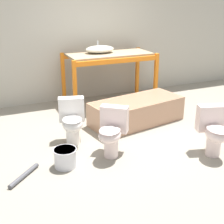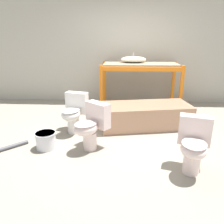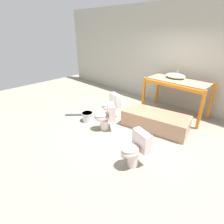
{
  "view_description": "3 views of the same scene",
  "coord_description": "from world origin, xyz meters",
  "px_view_note": "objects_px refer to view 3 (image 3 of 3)",
  "views": [
    {
      "loc": [
        -2.09,
        -4.44,
        2.21
      ],
      "look_at": [
        -0.39,
        -0.51,
        0.59
      ],
      "focal_mm": 50.0,
      "sensor_mm": 36.0,
      "label": 1
    },
    {
      "loc": [
        0.0,
        -3.76,
        1.63
      ],
      "look_at": [
        -0.17,
        -0.6,
        0.56
      ],
      "focal_mm": 35.0,
      "sensor_mm": 36.0,
      "label": 2
    },
    {
      "loc": [
        2.42,
        -3.49,
        2.44
      ],
      "look_at": [
        -0.4,
        -0.57,
        0.48
      ],
      "focal_mm": 28.0,
      "sensor_mm": 36.0,
      "label": 3
    }
  ],
  "objects_px": {
    "toilet_near": "(111,105)",
    "bucket_white": "(87,117)",
    "toilet_far": "(135,149)",
    "sink_basin": "(175,76)",
    "bathtub_main": "(155,120)",
    "toilet_extra": "(106,116)"
  },
  "relations": [
    {
      "from": "toilet_near",
      "to": "toilet_extra",
      "type": "relative_size",
      "value": 1.0
    },
    {
      "from": "toilet_extra",
      "to": "bathtub_main",
      "type": "bearing_deg",
      "value": 85.0
    },
    {
      "from": "toilet_far",
      "to": "toilet_extra",
      "type": "xyz_separation_m",
      "value": [
        -1.36,
        0.55,
        0.0
      ]
    },
    {
      "from": "sink_basin",
      "to": "bathtub_main",
      "type": "height_order",
      "value": "sink_basin"
    },
    {
      "from": "bucket_white",
      "to": "sink_basin",
      "type": "bearing_deg",
      "value": 58.35
    },
    {
      "from": "bathtub_main",
      "to": "toilet_near",
      "type": "bearing_deg",
      "value": -175.83
    },
    {
      "from": "sink_basin",
      "to": "toilet_far",
      "type": "distance_m",
      "value": 2.96
    },
    {
      "from": "toilet_far",
      "to": "bucket_white",
      "type": "xyz_separation_m",
      "value": [
        -2.07,
        0.5,
        -0.24
      ]
    },
    {
      "from": "sink_basin",
      "to": "bathtub_main",
      "type": "bearing_deg",
      "value": -80.86
    },
    {
      "from": "sink_basin",
      "to": "toilet_near",
      "type": "distance_m",
      "value": 2.11
    },
    {
      "from": "toilet_near",
      "to": "bucket_white",
      "type": "xyz_separation_m",
      "value": [
        -0.3,
        -0.66,
        -0.24
      ]
    },
    {
      "from": "bathtub_main",
      "to": "toilet_extra",
      "type": "xyz_separation_m",
      "value": [
        -0.9,
        -0.95,
        0.13
      ]
    },
    {
      "from": "toilet_near",
      "to": "toilet_far",
      "type": "bearing_deg",
      "value": -18.59
    },
    {
      "from": "toilet_near",
      "to": "toilet_far",
      "type": "relative_size",
      "value": 1.0
    },
    {
      "from": "bathtub_main",
      "to": "toilet_near",
      "type": "distance_m",
      "value": 1.36
    },
    {
      "from": "sink_basin",
      "to": "bathtub_main",
      "type": "relative_size",
      "value": 0.33
    },
    {
      "from": "bathtub_main",
      "to": "toilet_extra",
      "type": "relative_size",
      "value": 2.54
    },
    {
      "from": "sink_basin",
      "to": "bucket_white",
      "type": "height_order",
      "value": "sink_basin"
    },
    {
      "from": "toilet_near",
      "to": "bucket_white",
      "type": "height_order",
      "value": "toilet_near"
    },
    {
      "from": "bathtub_main",
      "to": "sink_basin",
      "type": "bearing_deg",
      "value": 88.69
    },
    {
      "from": "sink_basin",
      "to": "toilet_near",
      "type": "xyz_separation_m",
      "value": [
        -1.1,
        -1.62,
        -0.78
      ]
    },
    {
      "from": "bathtub_main",
      "to": "toilet_extra",
      "type": "bearing_deg",
      "value": -143.86
    }
  ]
}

